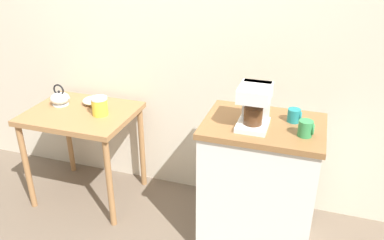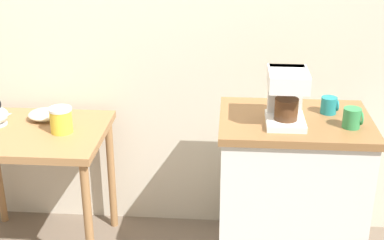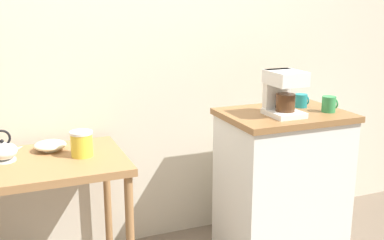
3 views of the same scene
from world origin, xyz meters
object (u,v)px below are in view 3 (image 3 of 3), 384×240
object	(u,v)px
canister_enamel	(82,144)
teakettle	(3,151)
coffee_maker	(283,91)
mug_dark_teal	(301,101)
mug_tall_green	(329,104)
bowl_stoneware	(50,145)

from	to	relation	value
canister_enamel	teakettle	bearing A→B (deg)	169.82
teakettle	coffee_maker	distance (m)	1.54
coffee_maker	mug_dark_teal	bearing A→B (deg)	30.50
coffee_maker	mug_tall_green	size ratio (longest dim) A/B	2.77
coffee_maker	mug_dark_teal	world-z (taller)	coffee_maker
coffee_maker	mug_tall_green	xyz separation A→B (m)	(0.30, -0.04, -0.09)
mug_dark_teal	mug_tall_green	distance (m)	0.19
mug_dark_teal	mug_tall_green	size ratio (longest dim) A/B	0.90
teakettle	coffee_maker	world-z (taller)	coffee_maker
mug_dark_teal	mug_tall_green	world-z (taller)	mug_tall_green
coffee_maker	mug_tall_green	bearing A→B (deg)	-7.13
bowl_stoneware	mug_dark_teal	world-z (taller)	mug_dark_teal
teakettle	canister_enamel	world-z (taller)	teakettle
canister_enamel	mug_dark_teal	distance (m)	1.36
canister_enamel	mug_tall_green	size ratio (longest dim) A/B	1.43
canister_enamel	bowl_stoneware	bearing A→B (deg)	132.87
teakettle	mug_tall_green	world-z (taller)	mug_tall_green
teakettle	canister_enamel	xyz separation A→B (m)	(0.38, -0.07, 0.01)
mug_dark_teal	mug_tall_green	bearing A→B (deg)	-65.60
canister_enamel	mug_tall_green	xyz separation A→B (m)	(1.43, -0.18, 0.13)
bowl_stoneware	canister_enamel	bearing A→B (deg)	-47.13
canister_enamel	coffee_maker	world-z (taller)	coffee_maker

